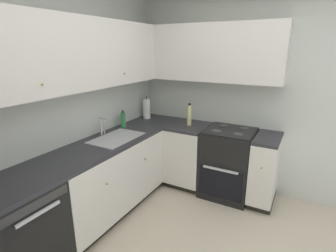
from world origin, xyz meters
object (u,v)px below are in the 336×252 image
object	(u,v)px
dishwasher	(19,234)
paper_towel_roll	(147,109)
oven_range	(228,162)
soap_bottle	(123,120)
oil_bottle	(189,115)

from	to	relation	value
dishwasher	paper_towel_roll	bearing A→B (deg)	4.21
oven_range	soap_bottle	world-z (taller)	soap_bottle
dishwasher	soap_bottle	bearing A→B (deg)	6.27
paper_towel_roll	oil_bottle	size ratio (longest dim) A/B	1.16
oven_range	soap_bottle	distance (m)	1.50
paper_towel_roll	oven_range	bearing A→B (deg)	-90.46
dishwasher	oven_range	distance (m)	2.44
oven_range	paper_towel_roll	world-z (taller)	paper_towel_roll
oven_range	soap_bottle	bearing A→B (deg)	112.09
paper_towel_roll	oil_bottle	distance (m)	0.71
soap_bottle	oven_range	bearing A→B (deg)	-67.91
dishwasher	oil_bottle	size ratio (longest dim) A/B	2.81
dishwasher	soap_bottle	distance (m)	1.75
oven_range	paper_towel_roll	size ratio (longest dim) A/B	2.95
soap_bottle	oil_bottle	xyz separation A→B (m)	(0.51, -0.73, 0.04)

